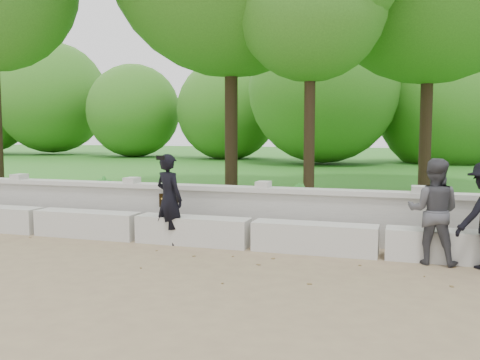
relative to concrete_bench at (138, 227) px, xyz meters
The scene contains 8 objects.
ground 1.91m from the concrete_bench, 90.00° to the right, with size 80.00×80.00×0.00m, color #8D7A56.
lawn 12.10m from the concrete_bench, 90.00° to the left, with size 40.00×22.00×0.25m, color #24651B.
concrete_bench is the anchor object (origin of this frame).
parapet_wall 0.74m from the concrete_bench, 89.99° to the left, with size 12.50×0.35×0.90m.
man_main 0.82m from the concrete_bench, ahead, with size 0.64×0.60×1.48m.
visitor_left 4.72m from the concrete_bench, ahead, with size 0.78×0.65×1.48m.
shrub_a 2.95m from the concrete_bench, 132.68° to the left, with size 0.33×0.22×0.62m, color #328C2F.
shrub_b 2.83m from the concrete_bench, 29.93° to the left, with size 0.36×0.29×0.66m, color #328C2F.
Camera 1 is at (4.36, -6.09, 1.86)m, focal length 40.00 mm.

